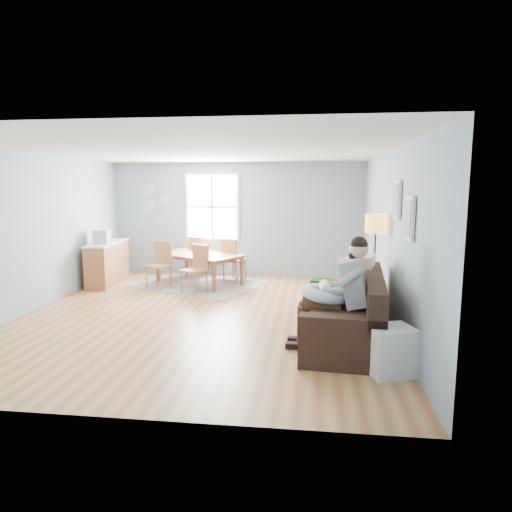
# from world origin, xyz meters

# --- Properties ---
(room) EXTENTS (8.40, 9.40, 3.90)m
(room) POSITION_xyz_m (0.00, 0.00, 2.42)
(room) COLOR #A15F39
(window) EXTENTS (1.32, 0.08, 1.62)m
(window) POSITION_xyz_m (-0.60, 3.46, 1.65)
(window) COLOR silver
(window) RESTS_ON room
(pictures) EXTENTS (0.05, 1.34, 0.74)m
(pictures) POSITION_xyz_m (2.97, -1.05, 1.85)
(pictures) COLOR silver
(pictures) RESTS_ON room
(wall_plates) EXTENTS (0.67, 0.02, 0.66)m
(wall_plates) POSITION_xyz_m (-2.00, 3.47, 1.83)
(wall_plates) COLOR #97ADB5
(wall_plates) RESTS_ON room
(sofa) EXTENTS (1.22, 2.42, 0.95)m
(sofa) POSITION_xyz_m (2.32, -1.05, 0.34)
(sofa) COLOR black
(sofa) RESTS_ON room
(green_throw) EXTENTS (1.20, 1.03, 0.04)m
(green_throw) POSITION_xyz_m (2.31, -0.26, 0.60)
(green_throw) COLOR #12521B
(green_throw) RESTS_ON sofa
(beige_pillow) EXTENTS (0.27, 0.57, 0.55)m
(beige_pillow) POSITION_xyz_m (2.62, -0.46, 0.85)
(beige_pillow) COLOR #B5A88A
(beige_pillow) RESTS_ON sofa
(father) EXTENTS (1.06, 0.50, 1.51)m
(father) POSITION_xyz_m (2.14, -1.37, 0.81)
(father) COLOR #97979A
(father) RESTS_ON sofa
(nursing_pillow) EXTENTS (0.63, 0.61, 0.25)m
(nursing_pillow) POSITION_xyz_m (1.97, -1.35, 0.73)
(nursing_pillow) COLOR silver
(nursing_pillow) RESTS_ON father
(infant) EXTENTS (0.17, 0.41, 0.15)m
(infant) POSITION_xyz_m (1.97, -1.31, 0.82)
(infant) COLOR white
(infant) RESTS_ON nursing_pillow
(toddler) EXTENTS (0.59, 0.29, 0.92)m
(toddler) POSITION_xyz_m (2.26, -0.81, 0.80)
(toddler) COLOR silver
(toddler) RESTS_ON sofa
(floor_lamp) EXTENTS (0.34, 0.34, 1.69)m
(floor_lamp) POSITION_xyz_m (2.80, 0.21, 1.40)
(floor_lamp) COLOR black
(floor_lamp) RESTS_ON room
(storage_cube) EXTENTS (0.62, 0.59, 0.55)m
(storage_cube) POSITION_xyz_m (2.69, -2.14, 0.28)
(storage_cube) COLOR silver
(storage_cube) RESTS_ON room
(rug) EXTENTS (3.22, 2.89, 0.01)m
(rug) POSITION_xyz_m (-0.69, 2.35, 0.01)
(rug) COLOR gray
(rug) RESTS_ON room
(dining_table) EXTENTS (2.19, 1.89, 0.67)m
(dining_table) POSITION_xyz_m (-0.69, 2.35, 0.34)
(dining_table) COLOR brown
(dining_table) RESTS_ON rug
(chair_sw) EXTENTS (0.56, 0.56, 0.99)m
(chair_sw) POSITION_xyz_m (-1.40, 1.95, 0.57)
(chair_sw) COLOR olive
(chair_sw) RESTS_ON rug
(chair_se) EXTENTS (0.60, 0.60, 0.97)m
(chair_se) POSITION_xyz_m (-0.51, 1.56, 0.55)
(chair_se) COLOR olive
(chair_se) RESTS_ON rug
(chair_nw) EXTENTS (0.59, 0.59, 0.97)m
(chair_nw) POSITION_xyz_m (-0.88, 3.14, 0.55)
(chair_nw) COLOR olive
(chair_nw) RESTS_ON rug
(chair_ne) EXTENTS (0.59, 0.59, 0.97)m
(chair_ne) POSITION_xyz_m (-0.00, 2.76, 0.55)
(chair_ne) COLOR olive
(chair_ne) RESTS_ON rug
(counter) EXTENTS (0.64, 1.69, 0.92)m
(counter) POSITION_xyz_m (-2.70, 2.20, 0.47)
(counter) COLOR brown
(counter) RESTS_ON room
(monitor) EXTENTS (0.33, 0.31, 0.29)m
(monitor) POSITION_xyz_m (-2.66, 1.88, 1.07)
(monitor) COLOR #A4A5A9
(monitor) RESTS_ON counter
(baby_swing) EXTENTS (1.05, 1.06, 0.95)m
(baby_swing) POSITION_xyz_m (-0.32, 2.91, 0.43)
(baby_swing) COLOR #A4A5A9
(baby_swing) RESTS_ON room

